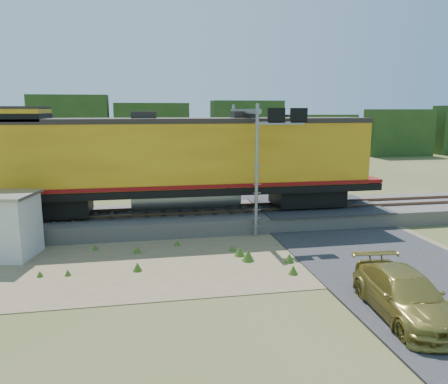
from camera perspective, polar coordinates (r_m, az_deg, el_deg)
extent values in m
plane|color=#475123|center=(18.52, -1.31, -9.14)|extent=(140.00, 140.00, 0.00)
cube|color=slate|center=(24.09, -3.62, -3.44)|extent=(70.00, 5.00, 0.80)
cube|color=brown|center=(23.28, -3.42, -2.73)|extent=(70.00, 0.10, 0.16)
cube|color=brown|center=(24.67, -3.84, -1.96)|extent=(70.00, 0.10, 0.16)
cube|color=#8C7754|center=(18.79, -7.66, -8.89)|extent=(26.00, 8.00, 0.03)
cube|color=#38383A|center=(25.75, 12.03, -1.75)|extent=(7.00, 5.20, 0.06)
cube|color=#38383A|center=(40.87, 3.41, 1.93)|extent=(7.00, 24.00, 0.08)
cube|color=#1E3D16|center=(55.34, -7.73, 7.51)|extent=(36.00, 3.00, 6.50)
cube|color=black|center=(24.15, -21.50, -1.62)|extent=(3.83, 2.44, 0.96)
cube|color=black|center=(25.40, 10.74, -0.47)|extent=(3.83, 2.44, 0.96)
cube|color=black|center=(23.67, -4.99, 0.51)|extent=(21.26, 3.19, 0.38)
cylinder|color=gray|center=(23.77, -4.97, -0.70)|extent=(5.85, 1.28, 1.28)
cube|color=gold|center=(23.41, -5.06, 4.94)|extent=(19.66, 3.08, 3.29)
cube|color=maroon|center=(23.62, -5.00, 1.27)|extent=(21.26, 3.24, 0.19)
cube|color=#28231E|center=(23.30, -5.13, 9.29)|extent=(19.66, 3.14, 0.26)
cube|color=gold|center=(23.97, -25.54, 8.92)|extent=(2.76, 3.08, 0.74)
cube|color=#28231E|center=(23.97, -25.62, 9.91)|extent=(2.76, 3.14, 0.13)
cube|color=black|center=(23.97, -25.53, 8.80)|extent=(2.82, 3.14, 0.37)
cube|color=#28231E|center=(23.19, -10.45, 9.75)|extent=(1.28, 1.06, 0.48)
cube|color=#28231E|center=(23.82, 2.63, 9.94)|extent=(1.28, 1.06, 0.48)
cube|color=silver|center=(20.90, -26.48, -4.12)|extent=(2.55, 2.55, 2.69)
cube|color=gray|center=(20.61, -26.80, -0.35)|extent=(2.80, 2.80, 0.13)
cylinder|color=gray|center=(21.31, 4.28, 2.60)|extent=(0.17, 0.17, 6.58)
cylinder|color=gray|center=(26.72, 1.21, 4.28)|extent=(0.17, 0.17, 6.58)
cube|color=gray|center=(23.81, 2.63, 10.51)|extent=(0.23, 6.20, 0.23)
cube|color=gray|center=(21.42, 7.32, 8.90)|extent=(2.44, 0.14, 0.14)
cube|color=black|center=(21.36, 6.86, 9.91)|extent=(0.85, 0.14, 0.70)
cube|color=black|center=(21.72, 9.74, 9.85)|extent=(0.85, 0.14, 0.70)
imported|color=olive|center=(14.85, 22.59, -12.33)|extent=(2.33, 4.89, 1.37)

